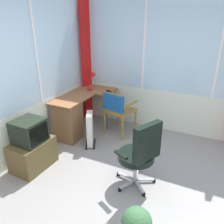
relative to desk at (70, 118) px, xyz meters
The scene contains 12 objects.
ground 2.07m from the desk, 122.20° to the right, with size 5.39×5.02×0.06m, color gray.
north_window_panel 1.45m from the desk, 163.20° to the left, with size 4.39×0.07×2.67m.
east_window_panel 2.26m from the desk, 56.14° to the right, with size 0.07×4.02×2.67m.
curtain_corner 1.35m from the desk, 10.86° to the left, with size 0.30×0.07×2.57m, color red.
desk is the anchor object (origin of this frame).
desk_lamp 1.00m from the desk, ahead, with size 0.22×0.19×0.38m.
tv_remote 0.97m from the desk, 29.24° to the right, with size 0.04×0.15×0.02m, color black.
wooden_armchair 0.92m from the desk, 58.86° to the right, with size 0.59×0.58×0.89m.
office_chair 1.84m from the desk, 114.03° to the right, with size 0.63×0.60×1.00m.
tv_on_stand 1.04m from the desk, behind, with size 0.65×0.46×0.81m.
space_heater 0.50m from the desk, 97.69° to the right, with size 0.40×0.31×0.63m.
potted_plant 2.48m from the desk, 128.82° to the right, with size 0.33×0.33×0.41m.
Camera 1 is at (-2.12, -0.72, 2.22)m, focal length 36.55 mm.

